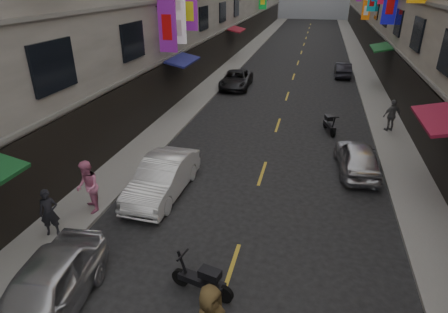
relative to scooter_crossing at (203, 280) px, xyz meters
The scene contains 14 objects.
sidewalk_left 31.55m from the scooter_crossing, 100.00° to the left, with size 2.00×90.00×0.12m, color slate.
sidewalk_right 31.75m from the scooter_crossing, 78.14° to the left, with size 2.00×90.00×0.12m, color slate.
street_awnings 15.31m from the scooter_crossing, 92.80° to the left, with size 13.99×35.20×0.41m.
lane_markings 28.08m from the scooter_crossing, 88.93° to the left, with size 0.12×80.20×0.01m.
scooter_crossing is the anchor object (origin of this frame).
scooter_far_right 13.06m from the scooter_crossing, 75.33° to the left, with size 0.74×1.76×1.14m.
car_left_near 3.83m from the scooter_crossing, 155.60° to the right, with size 1.73×4.31×1.47m, color silver.
car_left_mid 5.36m from the scooter_crossing, 123.10° to the left, with size 1.53×4.38×1.44m, color silver.
car_left_far 20.74m from the scooter_crossing, 99.65° to the left, with size 2.07×4.50×1.25m, color black.
car_right_mid 9.31m from the scooter_crossing, 61.83° to the left, with size 1.56×3.89×1.32m, color #B8B8BD.
car_right_far 26.50m from the scooter_crossing, 80.17° to the left, with size 1.25×3.59×1.18m, color #222228.
pedestrian_lnear 5.50m from the scooter_crossing, 167.52° to the left, with size 0.57×0.53×1.58m, color black.
pedestrian_lfar 5.58m from the scooter_crossing, 151.60° to the left, with size 0.92×0.63×1.90m, color pink.
pedestrian_rfar 14.84m from the scooter_crossing, 64.19° to the left, with size 1.00×0.57×1.71m, color #5A5A5D.
Camera 1 is at (1.77, 3.90, 7.49)m, focal length 30.00 mm.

